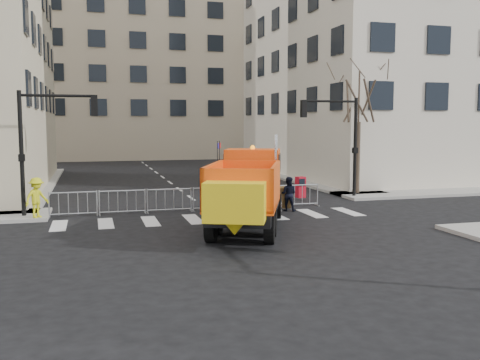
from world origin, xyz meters
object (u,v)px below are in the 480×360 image
object	(u,v)px
cop_b	(288,194)
newspaper_box	(300,187)
cop_c	(259,190)
cop_a	(273,190)
worker	(37,198)
plow_truck	(247,188)

from	to	relation	value
cop_b	newspaper_box	size ratio (longest dim) A/B	1.44
cop_c	cop_b	bearing A→B (deg)	117.34
cop_a	cop_b	distance (m)	0.78
cop_b	newspaper_box	world-z (taller)	cop_b
worker	cop_a	bearing A→B (deg)	-40.96
plow_truck	cop_a	distance (m)	5.09
cop_a	cop_c	distance (m)	0.70
plow_truck	newspaper_box	size ratio (longest dim) A/B	8.63
cop_a	cop_c	world-z (taller)	cop_c
cop_a	plow_truck	bearing A→B (deg)	52.40
cop_b	worker	bearing A→B (deg)	26.84
plow_truck	cop_a	bearing A→B (deg)	-7.81
cop_b	cop_c	size ratio (longest dim) A/B	0.84
cop_a	newspaper_box	size ratio (longest dim) A/B	1.70
cop_a	cop_b	size ratio (longest dim) A/B	1.18
worker	plow_truck	bearing A→B (deg)	-69.96
plow_truck	newspaper_box	distance (m)	8.52
plow_truck	cop_a	size ratio (longest dim) A/B	5.09
cop_b	newspaper_box	distance (m)	3.59
cop_c	newspaper_box	size ratio (longest dim) A/B	1.71
plow_truck	cop_b	size ratio (longest dim) A/B	5.98
cop_c	newspaper_box	world-z (taller)	cop_c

